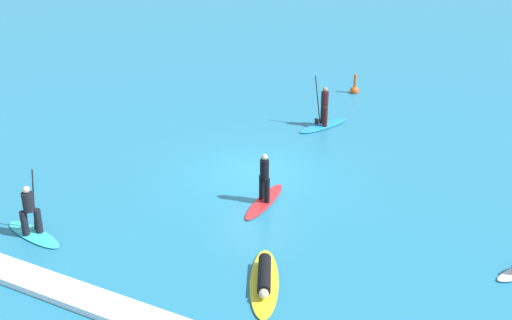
{
  "coord_description": "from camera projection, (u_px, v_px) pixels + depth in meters",
  "views": [
    {
      "loc": [
        9.64,
        -18.54,
        9.87
      ],
      "look_at": [
        0.0,
        0.0,
        0.5
      ],
      "focal_mm": 45.33,
      "sensor_mm": 36.0,
      "label": 1
    }
  ],
  "objects": [
    {
      "name": "surfer_on_yellow_board",
      "position": [
        264.0,
        279.0,
        16.82
      ],
      "size": [
        2.04,
        3.15,
        0.44
      ],
      "rotation": [
        0.0,
        0.0,
        5.16
      ],
      "color": "yellow",
      "rests_on": "ground_plane"
    },
    {
      "name": "ground_plane",
      "position": [
        256.0,
        173.0,
        23.1
      ],
      "size": [
        120.0,
        120.0,
        0.0
      ],
      "primitive_type": "plane",
      "color": "teal",
      "rests_on": "ground"
    },
    {
      "name": "surfer_on_red_board",
      "position": [
        264.0,
        190.0,
        20.85
      ],
      "size": [
        0.73,
        2.76,
        1.72
      ],
      "rotation": [
        0.0,
        0.0,
        4.77
      ],
      "color": "red",
      "rests_on": "ground_plane"
    },
    {
      "name": "wave_crest",
      "position": [
        95.0,
        302.0,
        16.02
      ],
      "size": [
        25.49,
        0.9,
        0.18
      ],
      "primitive_type": "cube",
      "color": "white",
      "rests_on": "ground_plane"
    },
    {
      "name": "surfer_on_teal_board",
      "position": [
        31.0,
        221.0,
        18.94
      ],
      "size": [
        2.48,
        1.08,
        2.0
      ],
      "rotation": [
        0.0,
        0.0,
        2.94
      ],
      "color": "#33C6CC",
      "rests_on": "ground_plane"
    },
    {
      "name": "surfer_on_blue_board",
      "position": [
        324.0,
        117.0,
        27.11
      ],
      "size": [
        1.66,
        2.73,
        2.16
      ],
      "rotation": [
        0.0,
        0.0,
        4.31
      ],
      "color": "#1E8CD1",
      "rests_on": "ground_plane"
    },
    {
      "name": "marker_buoy",
      "position": [
        354.0,
        90.0,
        31.34
      ],
      "size": [
        0.43,
        0.43,
        1.04
      ],
      "color": "#E55119",
      "rests_on": "ground_plane"
    }
  ]
}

